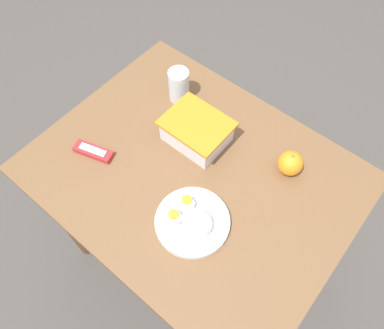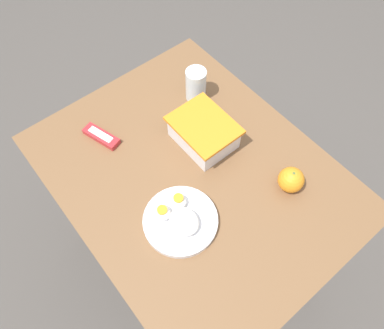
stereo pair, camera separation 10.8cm
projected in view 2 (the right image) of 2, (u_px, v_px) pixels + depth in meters
name	position (u px, v px, depth m)	size (l,w,h in m)	color
ground_plane	(193.00, 253.00, 1.75)	(10.00, 10.00, 0.00)	#4C4742
table	(193.00, 195.00, 1.23)	(0.92, 0.72, 0.75)	brown
food_container	(204.00, 134.00, 1.13)	(0.19, 0.16, 0.08)	white
orange_fruit	(291.00, 180.00, 1.05)	(0.07, 0.07, 0.07)	orange
rice_plate	(180.00, 219.00, 1.01)	(0.20, 0.20, 0.05)	white
candy_bar	(101.00, 136.00, 1.16)	(0.13, 0.07, 0.02)	#B7282D
drinking_glass	(196.00, 85.00, 1.21)	(0.07, 0.07, 0.11)	silver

